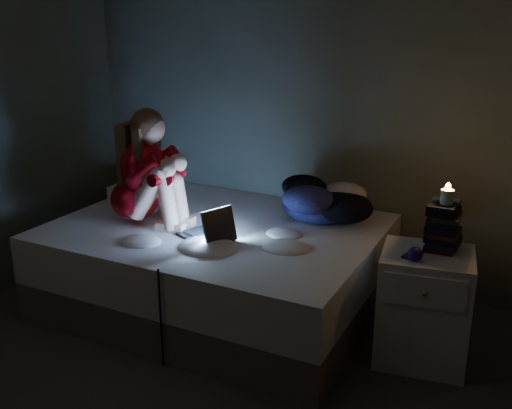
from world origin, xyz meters
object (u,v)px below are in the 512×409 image
Objects in this scene: woman at (133,166)px; nightstand at (423,307)px; candle at (447,198)px; phone at (411,254)px; laptop at (205,220)px; bed at (217,265)px.

nightstand is at bearing -2.69° from woman.
candle reaches higher than phone.
nightstand is 0.35m from phone.
laptop is 1.26m from phone.
laptop reaches higher than nightstand.
candle is 0.57× the size of phone.
laptop is at bearing -154.06° from phone.
bed is 3.17× the size of nightstand.
phone is (1.31, -0.13, 0.38)m from bed.
woman reaches higher than nightstand.
woman is at bearing -157.11° from phone.
woman reaches higher than bed.
laptop is 1.39m from nightstand.
woman is 2.01m from nightstand.
phone is at bearing -132.50° from candle.
laptop is (0.57, -0.05, -0.27)m from woman.
nightstand reaches higher than bed.
laptop is 4.21× the size of candle.
laptop is at bearing -75.75° from bed.
bed is 1.60m from candle.
woman is 0.63m from laptop.
bed is at bearing -164.58° from phone.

